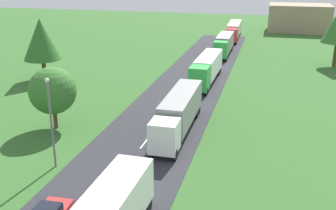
{
  "coord_description": "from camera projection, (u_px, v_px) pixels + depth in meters",
  "views": [
    {
      "loc": [
        10.82,
        -0.98,
        15.99
      ],
      "look_at": [
        0.59,
        38.62,
        1.68
      ],
      "focal_mm": 42.93,
      "sensor_mm": 36.0,
      "label": 1
    }
  ],
  "objects": [
    {
      "name": "lamppost_second",
      "position": [
        51.0,
        118.0,
        32.27
      ],
      "size": [
        0.36,
        0.36,
        7.67
      ],
      "color": "slate",
      "rests_on": "ground"
    },
    {
      "name": "truck_fourth",
      "position": [
        224.0,
        44.0,
        74.6
      ],
      "size": [
        2.53,
        11.98,
        3.59
      ],
      "color": "green",
      "rests_on": "road"
    },
    {
      "name": "tree_birch",
      "position": [
        53.0,
        91.0,
        40.38
      ],
      "size": [
        4.81,
        4.81,
        6.43
      ],
      "color": "#513823",
      "rests_on": "ground"
    },
    {
      "name": "lane_marking_centre",
      "position": [
        99.0,
        204.0,
        28.25
      ],
      "size": [
        0.16,
        119.98,
        0.01
      ],
      "color": "white",
      "rests_on": "road"
    },
    {
      "name": "road",
      "position": [
        115.0,
        183.0,
        31.11
      ],
      "size": [
        10.0,
        140.0,
        0.06
      ],
      "primitive_type": "cube",
      "color": "#2B2B30",
      "rests_on": "ground"
    },
    {
      "name": "truck_third",
      "position": [
        207.0,
        68.0,
        56.83
      ],
      "size": [
        2.69,
        13.39,
        3.66
      ],
      "color": "green",
      "rests_on": "road"
    },
    {
      "name": "truck_fifth",
      "position": [
        234.0,
        30.0,
        90.69
      ],
      "size": [
        2.8,
        14.8,
        3.48
      ],
      "color": "red",
      "rests_on": "road"
    },
    {
      "name": "truck_second",
      "position": [
        179.0,
        112.0,
        39.92
      ],
      "size": [
        2.59,
        13.33,
        3.7
      ],
      "color": "white",
      "rests_on": "road"
    },
    {
      "name": "distant_building",
      "position": [
        299.0,
        18.0,
        101.31
      ],
      "size": [
        14.94,
        10.32,
        6.62
      ],
      "primitive_type": "cube",
      "color": "#9E846B",
      "rests_on": "ground"
    },
    {
      "name": "tree_oak",
      "position": [
        41.0,
        39.0,
        57.02
      ],
      "size": [
        5.32,
        5.32,
        8.93
      ],
      "color": "#513823",
      "rests_on": "ground"
    }
  ]
}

